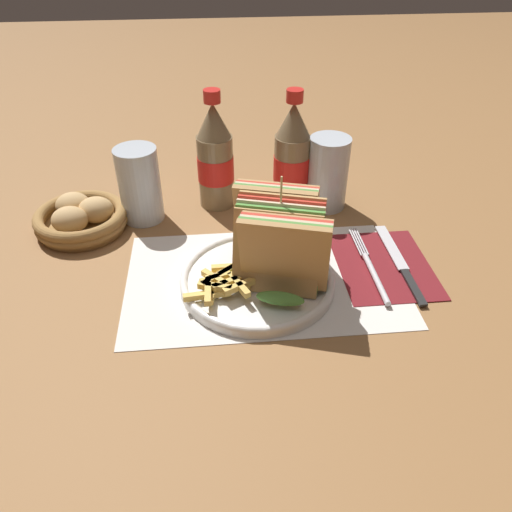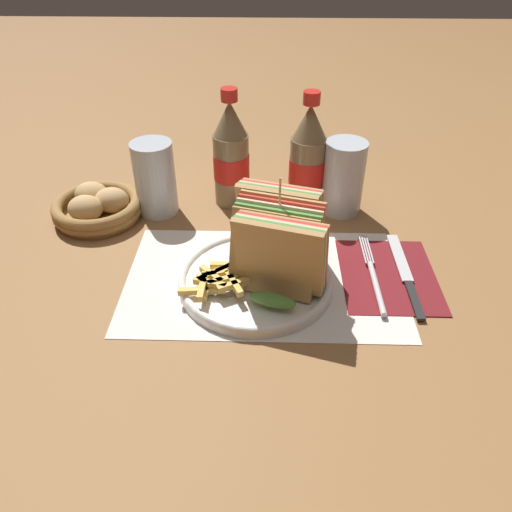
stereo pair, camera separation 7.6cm
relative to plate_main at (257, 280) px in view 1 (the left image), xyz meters
name	(u,v)px [view 1 (the left image)]	position (x,y,z in m)	size (l,w,h in m)	color
ground_plane	(252,294)	(-0.01, -0.02, -0.01)	(4.00, 4.00, 0.00)	olive
placemat	(264,279)	(0.01, 0.01, -0.01)	(0.43, 0.27, 0.00)	silver
plate_main	(257,280)	(0.00, 0.00, 0.00)	(0.24, 0.24, 0.02)	white
club_sandwich	(280,239)	(0.03, 0.01, 0.07)	(0.15, 0.20, 0.17)	tan
fries_pile	(222,282)	(-0.05, -0.03, 0.02)	(0.10, 0.10, 0.02)	#E0B756
napkin	(384,265)	(0.21, 0.03, -0.01)	(0.15, 0.19, 0.00)	maroon
fork	(372,270)	(0.18, 0.01, 0.00)	(0.02, 0.20, 0.01)	silver
knife	(400,263)	(0.23, 0.03, 0.00)	(0.02, 0.21, 0.00)	black
coke_bottle_near	(215,158)	(-0.05, 0.25, 0.08)	(0.07, 0.07, 0.22)	#7A6647
coke_bottle_far	(292,158)	(0.09, 0.24, 0.08)	(0.07, 0.07, 0.22)	#7A6647
glass_near	(327,178)	(0.15, 0.23, 0.05)	(0.07, 0.07, 0.14)	silver
glass_far	(140,189)	(-0.19, 0.21, 0.05)	(0.07, 0.07, 0.14)	silver
bread_basket	(81,217)	(-0.29, 0.19, 0.01)	(0.16, 0.16, 0.06)	olive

